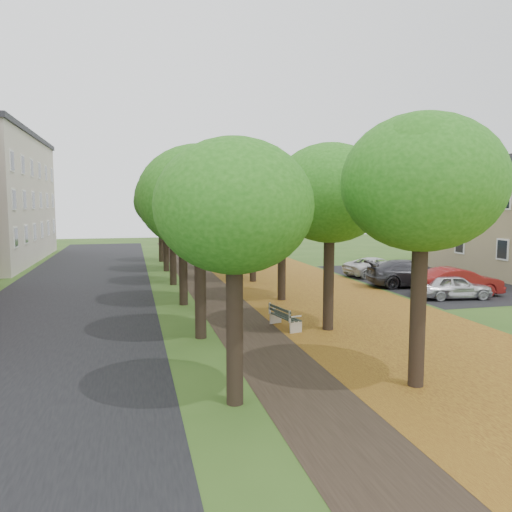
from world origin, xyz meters
TOP-DOWN VIEW (x-y plane):
  - ground at (0.00, 0.00)m, footprint 120.00×120.00m
  - street_asphalt at (-7.50, 15.00)m, footprint 8.00×70.00m
  - footpath at (0.00, 15.00)m, footprint 3.20×70.00m
  - leaf_verge at (5.00, 15.00)m, footprint 7.50×70.00m
  - parking_lot at (13.50, 16.00)m, footprint 9.00×16.00m
  - tree_row_west at (-2.20, 15.00)m, footprint 4.07×34.07m
  - tree_row_east at (2.60, 15.00)m, footprint 4.07×34.07m
  - bench at (1.05, 6.58)m, footprint 0.84×1.83m
  - car_silver at (11.00, 10.22)m, footprint 3.82×1.94m
  - car_red at (11.72, 10.84)m, footprint 4.50×1.85m
  - car_grey at (11.00, 13.98)m, footprint 5.52×2.99m
  - car_white at (11.00, 18.23)m, footprint 4.69×2.74m

SIDE VIEW (x-z plane):
  - ground at x=0.00m, z-range 0.00..0.00m
  - street_asphalt at x=-7.50m, z-range 0.00..0.01m
  - parking_lot at x=13.50m, z-range 0.00..0.01m
  - footpath at x=0.00m, z-range 0.00..0.01m
  - leaf_verge at x=5.00m, z-range 0.00..0.01m
  - bench at x=1.05m, z-range 0.02..0.85m
  - car_white at x=11.00m, z-range 0.00..1.23m
  - car_silver at x=11.00m, z-range 0.00..1.25m
  - car_red at x=11.72m, z-range 0.00..1.45m
  - car_grey at x=11.00m, z-range 0.00..1.52m
  - tree_row_west at x=-2.20m, z-range 1.60..8.32m
  - tree_row_east at x=2.60m, z-range 1.60..8.32m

